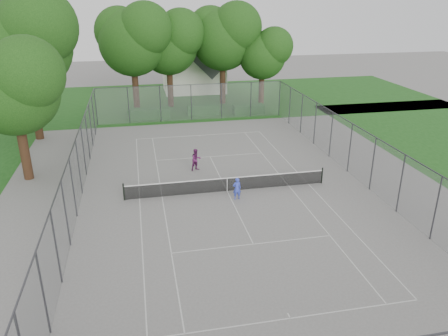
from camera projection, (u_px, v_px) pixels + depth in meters
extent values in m
plane|color=slate|center=(227.00, 191.00, 27.72)|extent=(120.00, 120.00, 0.00)
cube|color=#1A4C15|center=(182.00, 100.00, 51.34)|extent=(60.00, 20.00, 0.00)
cube|color=beige|center=(290.00, 318.00, 16.92)|extent=(10.97, 0.06, 0.01)
cube|color=beige|center=(199.00, 135.00, 38.52)|extent=(10.97, 0.06, 0.01)
cube|color=beige|center=(140.00, 199.00, 26.70)|extent=(0.06, 23.77, 0.01)
cube|color=beige|center=(308.00, 184.00, 28.73)|extent=(0.06, 23.77, 0.01)
cube|color=beige|center=(162.00, 197.00, 26.96)|extent=(0.06, 23.77, 0.01)
cube|color=beige|center=(289.00, 186.00, 28.48)|extent=(0.06, 23.77, 0.01)
cube|color=beige|center=(253.00, 244.00, 21.90)|extent=(8.23, 0.06, 0.01)
cube|color=beige|center=(210.00, 157.00, 33.53)|extent=(8.23, 0.06, 0.01)
cube|color=beige|center=(227.00, 191.00, 27.72)|extent=(0.06, 12.80, 0.01)
cube|color=beige|center=(289.00, 316.00, 17.06)|extent=(0.06, 0.30, 0.01)
cube|color=beige|center=(200.00, 136.00, 38.38)|extent=(0.06, 0.30, 0.01)
cylinder|color=black|center=(124.00, 192.00, 26.33)|extent=(0.10, 0.10, 1.10)
cylinder|color=black|center=(322.00, 175.00, 28.70)|extent=(0.10, 0.10, 1.10)
cube|color=black|center=(227.00, 185.00, 27.55)|extent=(12.67, 0.01, 0.86)
cube|color=white|center=(227.00, 178.00, 27.38)|extent=(12.77, 0.03, 0.06)
cube|color=white|center=(227.00, 185.00, 27.56)|extent=(0.05, 0.02, 0.88)
cylinder|color=#38383D|center=(96.00, 107.00, 40.84)|extent=(0.08, 0.08, 3.50)
cylinder|color=#38383D|center=(279.00, 98.00, 44.18)|extent=(0.08, 0.08, 3.50)
cube|color=slate|center=(191.00, 103.00, 42.51)|extent=(18.00, 0.02, 3.50)
cube|color=slate|center=(76.00, 177.00, 25.40)|extent=(0.02, 34.00, 3.50)
cube|color=slate|center=(361.00, 156.00, 28.73)|extent=(0.02, 34.00, 3.50)
cube|color=#38383D|center=(191.00, 85.00, 41.85)|extent=(18.00, 0.05, 0.05)
cube|color=#38383D|center=(72.00, 149.00, 24.74)|extent=(0.05, 34.00, 0.05)
cube|color=#38383D|center=(364.00, 130.00, 28.07)|extent=(0.05, 34.00, 0.05)
cylinder|color=#311D12|center=(136.00, 89.00, 45.52)|extent=(0.65, 0.65, 4.70)
sphere|color=#173D10|center=(132.00, 43.00, 43.76)|extent=(6.69, 6.69, 6.69)
sphere|color=#173D10|center=(145.00, 29.00, 42.59)|extent=(5.35, 5.35, 5.35)
sphere|color=#173D10|center=(120.00, 32.00, 43.92)|extent=(5.02, 5.02, 5.02)
cylinder|color=#311D12|center=(170.00, 86.00, 47.56)|extent=(0.64, 0.64, 4.40)
sphere|color=#173D10|center=(168.00, 45.00, 45.92)|extent=(6.25, 6.25, 6.25)
sphere|color=#173D10|center=(181.00, 33.00, 44.83)|extent=(5.00, 5.00, 5.00)
sphere|color=#173D10|center=(157.00, 35.00, 46.07)|extent=(4.69, 4.69, 4.69)
cylinder|color=#311D12|center=(223.00, 83.00, 48.84)|extent=(0.65, 0.65, 4.67)
sphere|color=#173D10|center=(223.00, 39.00, 47.10)|extent=(6.65, 6.65, 6.65)
sphere|color=#173D10|center=(237.00, 27.00, 45.94)|extent=(5.32, 5.32, 5.32)
sphere|color=#173D10|center=(211.00, 29.00, 47.26)|extent=(4.99, 4.99, 4.99)
cylinder|color=#311D12|center=(261.00, 88.00, 48.49)|extent=(0.60, 0.60, 3.60)
sphere|color=#173D10|center=(262.00, 55.00, 47.15)|extent=(5.11, 5.11, 5.11)
sphere|color=#173D10|center=(274.00, 46.00, 46.25)|extent=(4.09, 4.09, 4.09)
sphere|color=#173D10|center=(253.00, 48.00, 47.27)|extent=(3.83, 3.83, 3.83)
cylinder|color=#311D12|center=(35.00, 109.00, 36.73)|extent=(0.67, 0.67, 5.24)
sphere|color=#173D10|center=(25.00, 45.00, 34.77)|extent=(7.45, 7.45, 7.45)
sphere|color=#173D10|center=(39.00, 26.00, 33.47)|extent=(5.96, 5.96, 5.96)
sphere|color=#173D10|center=(8.00, 30.00, 34.96)|extent=(5.58, 5.58, 5.58)
cylinder|color=#311D12|center=(24.00, 150.00, 28.89)|extent=(0.62, 0.62, 4.03)
sphere|color=#173D10|center=(13.00, 90.00, 27.38)|extent=(5.73, 5.73, 5.73)
sphere|color=#173D10|center=(27.00, 74.00, 26.38)|extent=(4.58, 4.58, 4.58)
cube|color=#184A18|center=(149.00, 114.00, 43.43)|extent=(4.11, 1.23, 1.03)
cube|color=#184A18|center=(203.00, 110.00, 44.89)|extent=(3.23, 0.92, 1.02)
cube|color=#184A18|center=(248.00, 109.00, 45.26)|extent=(3.17, 1.16, 0.95)
cube|color=white|center=(194.00, 69.00, 54.76)|extent=(7.43, 5.58, 5.58)
cube|color=#424146|center=(193.00, 46.00, 53.72)|extent=(7.36, 5.76, 7.36)
imported|color=blue|center=(237.00, 188.00, 26.43)|extent=(0.52, 0.35, 1.40)
imported|color=#622056|center=(196.00, 160.00, 30.72)|extent=(0.95, 0.86, 1.58)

